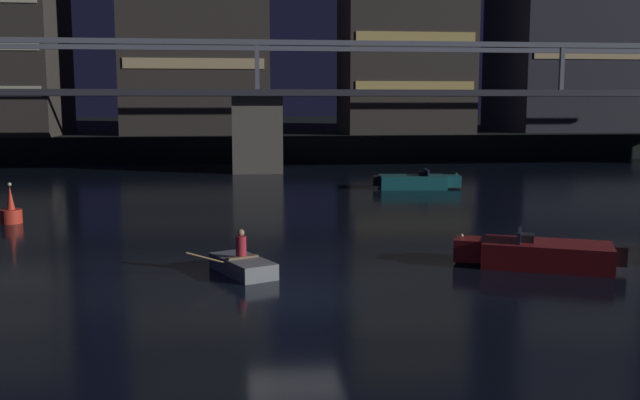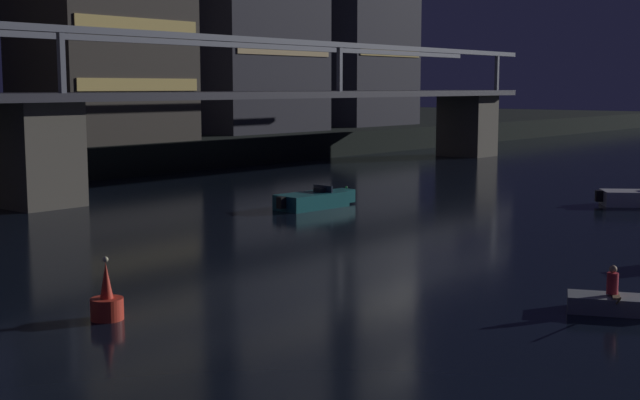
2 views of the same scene
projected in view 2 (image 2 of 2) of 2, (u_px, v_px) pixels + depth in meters
The scene contains 4 objects.
river_bridge at pixel (33, 121), 45.47m from camera, with size 94.22×6.40×9.38m.
speedboat_near_right at pixel (315, 200), 45.27m from camera, with size 5.23×2.09×1.16m.
channel_buoy at pixel (107, 303), 23.54m from camera, with size 0.90×0.90×1.76m.
dinghy_with_paddler at pixel (615, 303), 24.29m from camera, with size 2.70×2.82×1.36m.
Camera 2 is at (-24.77, -6.18, 6.34)m, focal length 48.38 mm.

